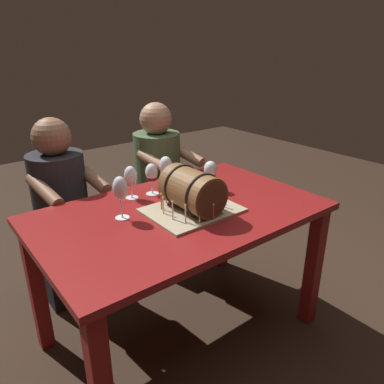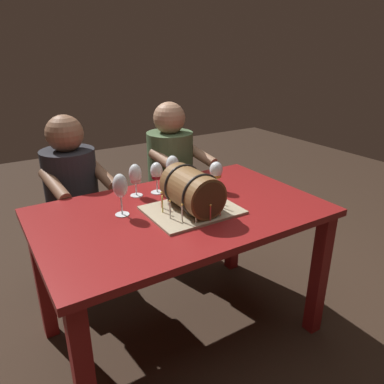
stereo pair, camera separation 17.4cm
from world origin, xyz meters
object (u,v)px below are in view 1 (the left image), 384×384
object	(u,v)px
wine_glass_amber	(210,170)
wine_glass_empty	(120,190)
barrel_cake	(192,192)
person_seated_right	(159,193)
person_seated_left	(64,220)
wine_glass_rose	(131,177)
wine_glass_white	(166,167)
dining_table	(181,230)
wine_glass_red	(152,174)

from	to	relation	value
wine_glass_amber	wine_glass_empty	size ratio (longest dim) A/B	0.80
barrel_cake	person_seated_right	distance (m)	0.90
person_seated_left	barrel_cake	bearing A→B (deg)	-64.20
wine_glass_empty	wine_glass_rose	bearing A→B (deg)	49.97
wine_glass_empty	wine_glass_white	bearing A→B (deg)	28.65
wine_glass_white	wine_glass_empty	size ratio (longest dim) A/B	0.86
wine_glass_white	wine_glass_rose	distance (m)	0.24
wine_glass_empty	person_seated_right	distance (m)	0.96
wine_glass_white	wine_glass_amber	bearing A→B (deg)	-49.54
barrel_cake	wine_glass_white	bearing A→B (deg)	75.49
dining_table	wine_glass_rose	world-z (taller)	wine_glass_rose
wine_glass_white	wine_glass_rose	xyz separation A→B (m)	(-0.24, -0.03, 0.00)
dining_table	wine_glass_amber	world-z (taller)	wine_glass_amber
barrel_cake	wine_glass_rose	xyz separation A→B (m)	(-0.15, 0.32, 0.02)
wine_glass_rose	wine_glass_amber	bearing A→B (deg)	-21.59
barrel_cake	wine_glass_red	xyz separation A→B (m)	(-0.03, 0.30, 0.02)
wine_glass_white	wine_glass_rose	bearing A→B (deg)	-172.41
dining_table	person_seated_right	bearing A→B (deg)	64.83
dining_table	barrel_cake	size ratio (longest dim) A/B	3.23
wine_glass_red	wine_glass_amber	bearing A→B (deg)	-25.96
barrel_cake	wine_glass_amber	size ratio (longest dim) A/B	2.60
person_seated_left	person_seated_right	world-z (taller)	person_seated_right
barrel_cake	person_seated_right	bearing A→B (deg)	68.32
wine_glass_white	person_seated_left	world-z (taller)	person_seated_left
barrel_cake	wine_glass_amber	world-z (taller)	barrel_cake
wine_glass_rose	wine_glass_red	size ratio (longest dim) A/B	1.03
wine_glass_white	wine_glass_empty	world-z (taller)	wine_glass_empty
dining_table	barrel_cake	xyz separation A→B (m)	(0.03, -0.05, 0.21)
wine_glass_red	barrel_cake	bearing A→B (deg)	-83.57
person_seated_right	wine_glass_red	bearing A→B (deg)	-125.87
wine_glass_white	wine_glass_red	distance (m)	0.14
wine_glass_rose	person_seated_right	xyz separation A→B (m)	(0.46, 0.46, -0.34)
person_seated_right	wine_glass_white	bearing A→B (deg)	-117.18
wine_glass_empty	person_seated_left	bearing A→B (deg)	96.57
wine_glass_amber	person_seated_left	world-z (taller)	person_seated_left
barrel_cake	wine_glass_rose	bearing A→B (deg)	114.76
dining_table	wine_glass_rose	xyz separation A→B (m)	(-0.11, 0.28, 0.23)
wine_glass_amber	wine_glass_white	size ratio (longest dim) A/B	0.93
wine_glass_rose	wine_glass_white	bearing A→B (deg)	7.59
wine_glass_white	wine_glass_red	world-z (taller)	wine_glass_white
barrel_cake	wine_glass_red	distance (m)	0.31
dining_table	wine_glass_white	size ratio (longest dim) A/B	7.83
barrel_cake	wine_glass_white	distance (m)	0.37
wine_glass_amber	wine_glass_rose	world-z (taller)	wine_glass_rose
wine_glass_amber	wine_glass_red	world-z (taller)	wine_glass_red
dining_table	wine_glass_red	xyz separation A→B (m)	(-0.00, 0.26, 0.23)
barrel_cake	wine_glass_amber	bearing A→B (deg)	32.46
wine_glass_empty	person_seated_right	xyz separation A→B (m)	(0.61, 0.64, -0.37)
wine_glass_amber	wine_glass_empty	world-z (taller)	wine_glass_empty
wine_glass_amber	wine_glass_white	distance (m)	0.25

